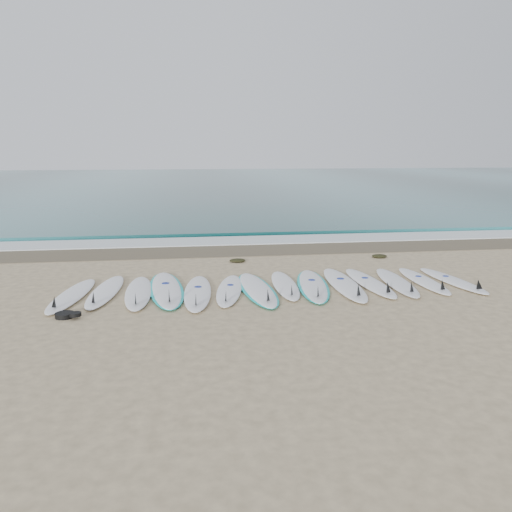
{
  "coord_description": "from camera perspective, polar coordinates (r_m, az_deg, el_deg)",
  "views": [
    {
      "loc": [
        -1.65,
        -9.74,
        2.84
      ],
      "look_at": [
        -0.14,
        1.45,
        0.4
      ],
      "focal_mm": 35.0,
      "sensor_mm": 36.0,
      "label": 1
    }
  ],
  "objects": [
    {
      "name": "surfboard_10",
      "position": [
        10.85,
        12.96,
        -3.0
      ],
      "size": [
        0.63,
        2.5,
        0.32
      ],
      "rotation": [
        0.0,
        0.0,
        0.05
      ],
      "color": "white",
      "rests_on": "ground"
    },
    {
      "name": "surfboard_12",
      "position": [
        11.34,
        18.69,
        -2.7
      ],
      "size": [
        0.49,
        2.3,
        0.29
      ],
      "rotation": [
        0.0,
        0.0,
        -0.0
      ],
      "color": "white",
      "rests_on": "ground"
    },
    {
      "name": "surfboard_13",
      "position": [
        11.58,
        21.67,
        -2.62
      ],
      "size": [
        0.76,
        2.35,
        0.29
      ],
      "rotation": [
        0.0,
        0.0,
        0.12
      ],
      "color": "white",
      "rests_on": "ground"
    },
    {
      "name": "surfboard_1",
      "position": [
        10.38,
        -16.9,
        -3.91
      ],
      "size": [
        0.71,
        2.48,
        0.31
      ],
      "rotation": [
        0.0,
        0.0,
        -0.08
      ],
      "color": "white",
      "rests_on": "ground"
    },
    {
      "name": "seaweed_far",
      "position": [
        13.65,
        13.92,
        0.0
      ],
      "size": [
        0.41,
        0.32,
        0.08
      ],
      "primitive_type": "ellipsoid",
      "color": "black",
      "rests_on": "ground"
    },
    {
      "name": "ground",
      "position": [
        10.28,
        1.84,
        -3.85
      ],
      "size": [
        120.0,
        120.0,
        0.0
      ],
      "primitive_type": "plane",
      "color": "tan"
    },
    {
      "name": "wet_sand_band",
      "position": [
        14.22,
        -0.89,
        0.71
      ],
      "size": [
        120.0,
        1.8,
        0.01
      ],
      "primitive_type": "cube",
      "color": "brown",
      "rests_on": "ground"
    },
    {
      "name": "ocean",
      "position": [
        42.36,
        -5.53,
        8.33
      ],
      "size": [
        120.0,
        55.0,
        0.03
      ],
      "primitive_type": "cube",
      "color": "#205C5E",
      "rests_on": "ground"
    },
    {
      "name": "wave_crest",
      "position": [
        17.05,
        -2.05,
        2.78
      ],
      "size": [
        120.0,
        1.0,
        0.1
      ],
      "primitive_type": "cube",
      "color": "#205C5E",
      "rests_on": "ground"
    },
    {
      "name": "surfboard_9",
      "position": [
        10.6,
        10.12,
        -3.2
      ],
      "size": [
        0.66,
        2.76,
        0.35
      ],
      "rotation": [
        0.0,
        0.0,
        -0.03
      ],
      "color": "white",
      "rests_on": "ground"
    },
    {
      "name": "foam_band",
      "position": [
        15.58,
        -1.5,
        1.78
      ],
      "size": [
        120.0,
        1.4,
        0.04
      ],
      "primitive_type": "cube",
      "color": "silver",
      "rests_on": "ground"
    },
    {
      "name": "surfboard_4",
      "position": [
        9.92,
        -6.7,
        -4.19
      ],
      "size": [
        0.66,
        2.59,
        0.33
      ],
      "rotation": [
        0.0,
        0.0,
        -0.05
      ],
      "color": "white",
      "rests_on": "ground"
    },
    {
      "name": "surfboard_11",
      "position": [
        11.03,
        15.87,
        -2.91
      ],
      "size": [
        0.7,
        2.45,
        0.31
      ],
      "rotation": [
        0.0,
        0.0,
        -0.08
      ],
      "color": "white",
      "rests_on": "ground"
    },
    {
      "name": "surfboard_3",
      "position": [
        10.26,
        -10.2,
        -3.76
      ],
      "size": [
        0.94,
        2.86,
        0.36
      ],
      "rotation": [
        0.0,
        0.0,
        0.09
      ],
      "color": "white",
      "rests_on": "ground"
    },
    {
      "name": "seaweed_near",
      "position": [
        12.73,
        -2.13,
        -0.51
      ],
      "size": [
        0.41,
        0.32,
        0.08
      ],
      "primitive_type": "ellipsoid",
      "color": "black",
      "rests_on": "ground"
    },
    {
      "name": "surfboard_0",
      "position": [
        10.32,
        -20.41,
        -4.26
      ],
      "size": [
        0.79,
        2.45,
        0.31
      ],
      "rotation": [
        0.0,
        0.0,
        -0.12
      ],
      "color": "white",
      "rests_on": "ground"
    },
    {
      "name": "leash_coil",
      "position": [
        9.19,
        -20.79,
        -6.32
      ],
      "size": [
        0.46,
        0.36,
        0.11
      ],
      "color": "black",
      "rests_on": "ground"
    },
    {
      "name": "surfboard_2",
      "position": [
        10.14,
        -13.3,
        -4.09
      ],
      "size": [
        0.61,
        2.48,
        0.32
      ],
      "rotation": [
        0.0,
        0.0,
        0.04
      ],
      "color": "white",
      "rests_on": "ground"
    },
    {
      "name": "surfboard_7",
      "position": [
        10.42,
        3.38,
        -3.35
      ],
      "size": [
        0.57,
        2.34,
        0.3
      ],
      "rotation": [
        0.0,
        0.0,
        -0.04
      ],
      "color": "white",
      "rests_on": "ground"
    },
    {
      "name": "surfboard_8",
      "position": [
        10.47,
        6.53,
        -3.35
      ],
      "size": [
        1.0,
        2.67,
        0.33
      ],
      "rotation": [
        0.0,
        0.0,
        -0.14
      ],
      "color": "white",
      "rests_on": "ground"
    },
    {
      "name": "surfboard_6",
      "position": [
        10.11,
        0.19,
        -3.82
      ],
      "size": [
        0.82,
        2.69,
        0.34
      ],
      "rotation": [
        0.0,
        0.0,
        0.07
      ],
      "color": "white",
      "rests_on": "ground"
    },
    {
      "name": "surfboard_5",
      "position": [
        10.05,
        -3.08,
        -3.92
      ],
      "size": [
        0.86,
        2.41,
        0.3
      ],
      "rotation": [
        0.0,
        0.0,
        -0.16
      ],
      "color": "white",
      "rests_on": "ground"
    }
  ]
}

